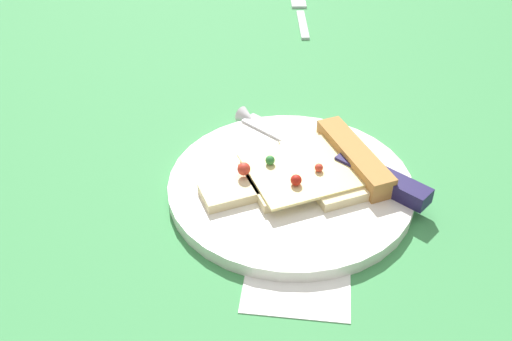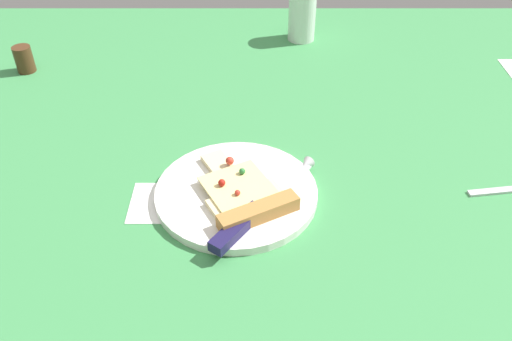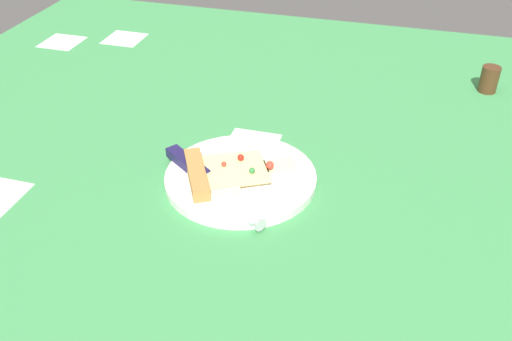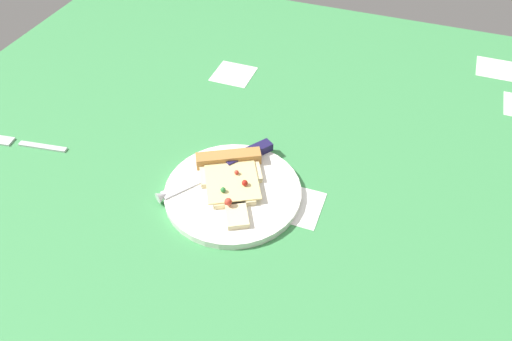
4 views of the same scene
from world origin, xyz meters
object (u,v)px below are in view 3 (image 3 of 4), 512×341
object	(u,v)px
pepper_shaker	(489,79)
pizza_slice	(225,172)
knife	(204,177)
plate	(241,178)

from	to	relation	value
pepper_shaker	pizza_slice	bearing A→B (deg)	-42.28
knife	pepper_shaker	xyz separation A→B (cm)	(-47.77, 44.66, 0.75)
plate	pizza_slice	size ratio (longest dim) A/B	1.28
plate	knife	distance (cm)	6.13
plate	knife	xyz separation A→B (cm)	(3.06, -5.16, 1.28)
pizza_slice	plate	bearing A→B (deg)	90.08
plate	pizza_slice	world-z (taller)	pizza_slice
plate	pizza_slice	xyz separation A→B (cm)	(1.22, -2.26, 1.47)
pizza_slice	pepper_shaker	size ratio (longest dim) A/B	3.51
knife	pepper_shaker	bearing A→B (deg)	172.38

